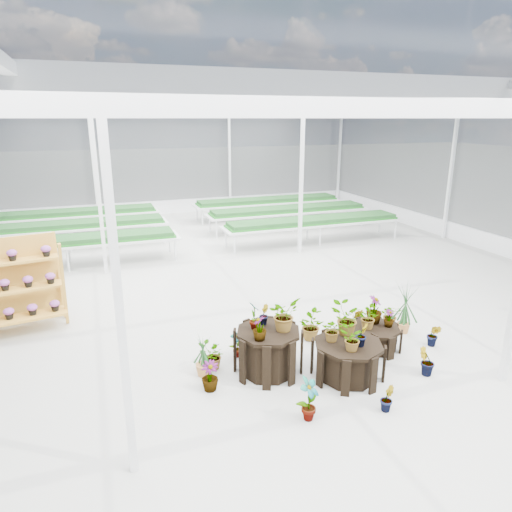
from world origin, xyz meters
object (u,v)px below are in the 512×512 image
object	(u,v)px
plinth_mid	(348,360)
plinth_low	(374,337)
plinth_tall	(268,351)
shelf_rack	(17,286)

from	to	relation	value
plinth_mid	plinth_low	distance (m)	1.22
plinth_tall	plinth_low	size ratio (longest dim) A/B	1.18
plinth_mid	shelf_rack	distance (m)	6.66
plinth_mid	plinth_tall	bearing A→B (deg)	153.43
plinth_mid	plinth_low	size ratio (longest dim) A/B	1.23
plinth_low	plinth_tall	bearing A→B (deg)	-177.40
plinth_mid	shelf_rack	world-z (taller)	shelf_rack
plinth_mid	shelf_rack	xyz separation A→B (m)	(-5.38, 3.87, 0.63)
plinth_tall	shelf_rack	bearing A→B (deg)	141.96
plinth_tall	shelf_rack	distance (m)	5.34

